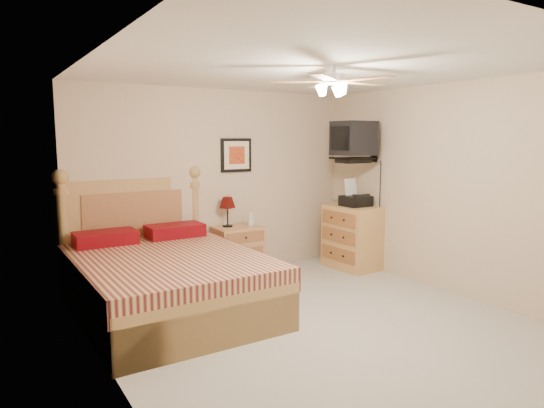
{
  "coord_description": "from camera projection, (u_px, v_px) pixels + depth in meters",
  "views": [
    {
      "loc": [
        -2.83,
        -3.7,
        1.85
      ],
      "look_at": [
        0.02,
        0.9,
        1.11
      ],
      "focal_mm": 32.0,
      "sensor_mm": 36.0,
      "label": 1
    }
  ],
  "objects": [
    {
      "name": "wall_right",
      "position": [
        454.0,
        189.0,
        5.72
      ],
      "size": [
        0.04,
        4.5,
        2.5
      ],
      "primitive_type": "cube",
      "color": "#CCB396",
      "rests_on": "ground"
    },
    {
      "name": "magazine_upper",
      "position": [
        340.0,
        201.0,
        7.14
      ],
      "size": [
        0.3,
        0.34,
        0.02
      ],
      "primitive_type": "imported",
      "rotation": [
        0.0,
        0.0,
        0.44
      ],
      "color": "gray",
      "rests_on": "magazine_lower"
    },
    {
      "name": "floor",
      "position": [
        317.0,
        325.0,
        4.84
      ],
      "size": [
        4.5,
        4.5,
        0.0
      ],
      "primitive_type": "plane",
      "color": "#ADA79C",
      "rests_on": "ground"
    },
    {
      "name": "wall_back",
      "position": [
        218.0,
        183.0,
        6.57
      ],
      "size": [
        4.0,
        0.04,
        2.5
      ],
      "primitive_type": "cube",
      "color": "#CCB396",
      "rests_on": "ground"
    },
    {
      "name": "magazine_lower",
      "position": [
        338.0,
        202.0,
        7.13
      ],
      "size": [
        0.28,
        0.34,
        0.03
      ],
      "primitive_type": "imported",
      "rotation": [
        0.0,
        0.0,
        -0.22
      ],
      "color": "beige",
      "rests_on": "dresser"
    },
    {
      "name": "nightstand",
      "position": [
        238.0,
        251.0,
        6.57
      ],
      "size": [
        0.62,
        0.47,
        0.66
      ],
      "primitive_type": "cube",
      "rotation": [
        0.0,
        0.0,
        -0.01
      ],
      "color": "#B2724A",
      "rests_on": "ground"
    },
    {
      "name": "dresser",
      "position": [
        352.0,
        237.0,
        6.93
      ],
      "size": [
        0.56,
        0.78,
        0.9
      ],
      "primitive_type": "cube",
      "rotation": [
        0.0,
        0.0,
        0.05
      ],
      "color": "tan",
      "rests_on": "ground"
    },
    {
      "name": "lotion_bottle",
      "position": [
        251.0,
        218.0,
        6.57
      ],
      "size": [
        0.11,
        0.11,
        0.22
      ],
      "primitive_type": "imported",
      "rotation": [
        0.0,
        0.0,
        0.4
      ],
      "color": "silver",
      "rests_on": "nightstand"
    },
    {
      "name": "table_lamp",
      "position": [
        228.0,
        212.0,
        6.52
      ],
      "size": [
        0.28,
        0.28,
        0.41
      ],
      "primitive_type": null,
      "rotation": [
        0.0,
        0.0,
        -0.33
      ],
      "color": "#4E0C09",
      "rests_on": "nightstand"
    },
    {
      "name": "wall_tv",
      "position": [
        362.0,
        141.0,
        6.64
      ],
      "size": [
        0.56,
        0.46,
        0.58
      ],
      "primitive_type": null,
      "color": "black",
      "rests_on": "wall_right"
    },
    {
      "name": "bed",
      "position": [
        167.0,
        243.0,
        5.09
      ],
      "size": [
        1.8,
        2.35,
        1.51
      ],
      "primitive_type": null,
      "rotation": [
        0.0,
        0.0,
        0.01
      ],
      "color": "tan",
      "rests_on": "ground"
    },
    {
      "name": "wall_left",
      "position": [
        106.0,
        219.0,
        3.63
      ],
      "size": [
        0.04,
        4.5,
        2.5
      ],
      "primitive_type": "cube",
      "color": "#CCB396",
      "rests_on": "ground"
    },
    {
      "name": "fax_machine",
      "position": [
        356.0,
        193.0,
        6.82
      ],
      "size": [
        0.36,
        0.39,
        0.38
      ],
      "primitive_type": null,
      "rotation": [
        0.0,
        0.0,
        -0.01
      ],
      "color": "black",
      "rests_on": "dresser"
    },
    {
      "name": "ceiling_fan",
      "position": [
        334.0,
        81.0,
        4.36
      ],
      "size": [
        1.14,
        1.14,
        0.28
      ],
      "primitive_type": null,
      "color": "silver",
      "rests_on": "ceiling"
    },
    {
      "name": "framed_picture",
      "position": [
        236.0,
        155.0,
        6.64
      ],
      "size": [
        0.46,
        0.04,
        0.46
      ],
      "primitive_type": "cube",
      "color": "black",
      "rests_on": "wall_back"
    },
    {
      "name": "ceiling",
      "position": [
        321.0,
        68.0,
        4.51
      ],
      "size": [
        4.0,
        4.5,
        0.04
      ],
      "primitive_type": "cube",
      "color": "white",
      "rests_on": "ground"
    }
  ]
}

